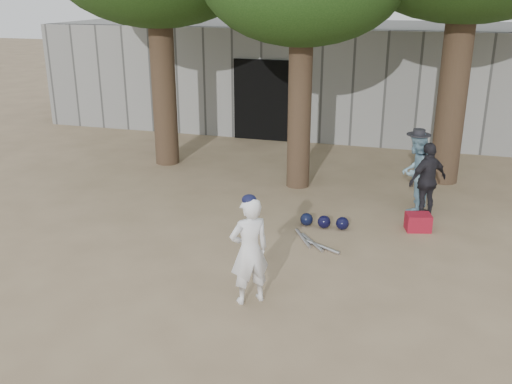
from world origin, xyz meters
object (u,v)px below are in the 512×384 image
(boy_player, at_px, (249,251))
(spectator_dark, at_px, (428,180))
(spectator_blue, at_px, (415,172))
(red_bag, at_px, (418,222))

(boy_player, xyz_separation_m, spectator_dark, (2.23, 3.80, -0.04))
(spectator_blue, distance_m, red_bag, 1.18)
(spectator_blue, relative_size, red_bag, 3.57)
(spectator_blue, height_order, spectator_dark, spectator_blue)
(red_bag, bearing_deg, spectator_dark, 81.65)
(boy_player, relative_size, red_bag, 3.56)
(red_bag, bearing_deg, boy_player, -124.35)
(boy_player, distance_m, spectator_blue, 4.59)
(boy_player, distance_m, red_bag, 3.82)
(red_bag, bearing_deg, spectator_blue, 97.25)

